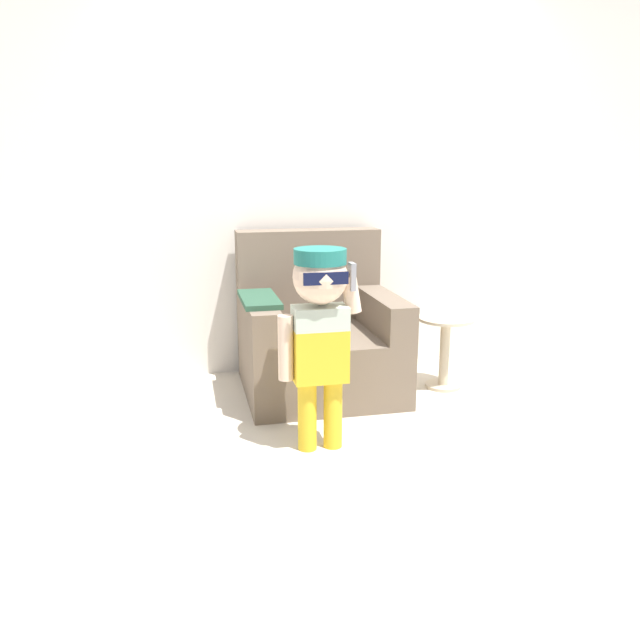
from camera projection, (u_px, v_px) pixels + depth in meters
The scene contains 5 objects.
ground_plane at pixel (366, 402), 3.72m from camera, with size 10.00×10.00×0.00m, color beige.
wall_back at pixel (336, 177), 4.14m from camera, with size 10.00×0.05×2.60m.
armchair at pixel (317, 337), 3.89m from camera, with size 0.95×0.90×0.97m.
person_child at pixel (320, 318), 2.96m from camera, with size 0.41×0.31×1.00m.
side_table at pixel (445, 345), 3.91m from camera, with size 0.35×0.35×0.46m.
Camera 1 is at (-1.03, -3.35, 1.37)m, focal length 35.00 mm.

